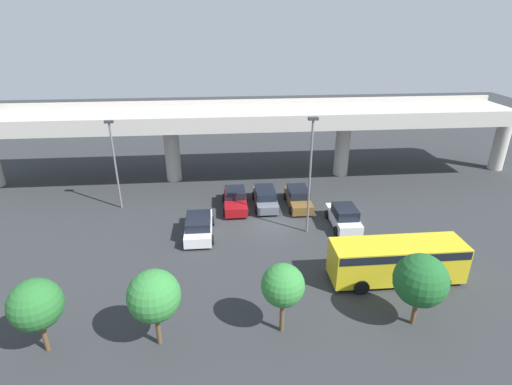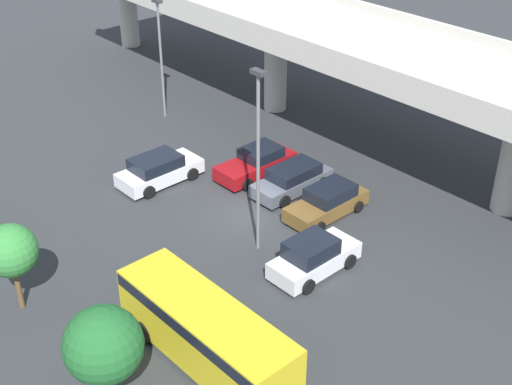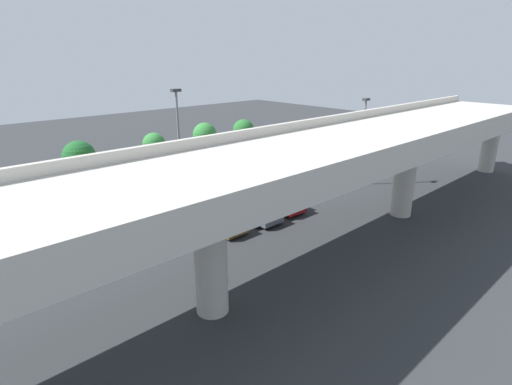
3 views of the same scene
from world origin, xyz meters
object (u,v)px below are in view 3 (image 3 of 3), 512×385
at_px(parked_car_4, 150,212).
at_px(tree_front_right, 154,144).
at_px(tree_front_left, 244,130).
at_px(parked_car_2, 252,209).
at_px(shuttle_bus, 92,182).
at_px(parked_car_3, 218,218).
at_px(tree_front_far_right, 79,157).
at_px(parked_car_0, 263,179).
at_px(lamp_post_mid_lot, 363,135).
at_px(tree_front_centre, 205,135).
at_px(lamp_post_near_aisle, 179,143).
at_px(parked_car_1, 277,200).

xyz_separation_m(parked_car_4, tree_front_right, (-6.56, -10.89, 2.09)).
bearing_deg(tree_front_right, tree_front_left, -178.69).
height_order(parked_car_2, shuttle_bus, shuttle_bus).
height_order(parked_car_2, parked_car_3, parked_car_3).
xyz_separation_m(parked_car_4, tree_front_far_right, (0.59, -11.00, 2.00)).
bearing_deg(shuttle_bus, tree_front_far_right, 81.38).
xyz_separation_m(parked_car_0, shuttle_bus, (12.48, -6.71, 0.79)).
bearing_deg(tree_front_far_right, lamp_post_mid_lot, 139.57).
bearing_deg(tree_front_left, tree_front_centre, -0.66).
height_order(parked_car_4, tree_front_right, tree_front_right).
height_order(parked_car_4, shuttle_bus, shuttle_bus).
bearing_deg(tree_front_far_right, parked_car_2, 112.29).
height_order(lamp_post_mid_lot, tree_front_far_right, lamp_post_mid_lot).
bearing_deg(parked_car_4, parked_car_2, 52.73).
relative_size(lamp_post_near_aisle, tree_front_centre, 2.09).
bearing_deg(parked_car_2, parked_car_0, -49.84).
relative_size(lamp_post_mid_lot, tree_front_right, 1.91).
relative_size(lamp_post_mid_lot, tree_front_centre, 1.80).
bearing_deg(tree_front_right, parked_car_2, 86.77).
distance_m(parked_car_3, parked_car_4, 4.93).
bearing_deg(tree_front_right, lamp_post_near_aisle, 71.13).
relative_size(parked_car_1, parked_car_2, 1.01).
distance_m(shuttle_bus, lamp_post_near_aisle, 8.55).
distance_m(parked_car_2, parked_car_4, 7.17).
relative_size(tree_front_centre, tree_front_right, 1.06).
bearing_deg(lamp_post_near_aisle, tree_front_left, -145.43).
relative_size(parked_car_2, tree_front_left, 1.14).
xyz_separation_m(parked_car_3, shuttle_bus, (4.04, -11.11, 0.83)).
distance_m(parked_car_1, parked_car_3, 5.50).
height_order(parked_car_2, tree_front_right, tree_front_right).
bearing_deg(tree_front_centre, tree_front_left, 179.34).
bearing_deg(tree_front_centre, parked_car_2, 65.27).
height_order(shuttle_bus, tree_front_right, tree_front_right).
bearing_deg(tree_front_left, parked_car_2, 50.71).
bearing_deg(tree_front_left, parked_car_3, 44.36).
bearing_deg(parked_car_0, lamp_post_mid_lot, 52.03).
bearing_deg(tree_front_right, parked_car_4, 58.91).
relative_size(parked_car_4, tree_front_right, 1.09).
height_order(parked_car_3, lamp_post_mid_lot, lamp_post_mid_lot).
relative_size(lamp_post_near_aisle, lamp_post_mid_lot, 1.16).
xyz_separation_m(tree_front_centre, tree_front_far_right, (13.46, 0.22, -0.16)).
relative_size(parked_car_0, parked_car_2, 1.01).
bearing_deg(shuttle_bus, tree_front_right, 26.12).
distance_m(parked_car_2, shuttle_bus, 13.37).
relative_size(parked_car_2, parked_car_4, 1.06).
bearing_deg(tree_front_far_right, tree_front_left, -179.54).
xyz_separation_m(shuttle_bus, tree_front_right, (-7.74, -3.80, 1.34)).
bearing_deg(tree_front_centre, parked_car_0, 81.74).
height_order(parked_car_2, tree_front_left, tree_front_left).
height_order(parked_car_1, tree_front_right, tree_front_right).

